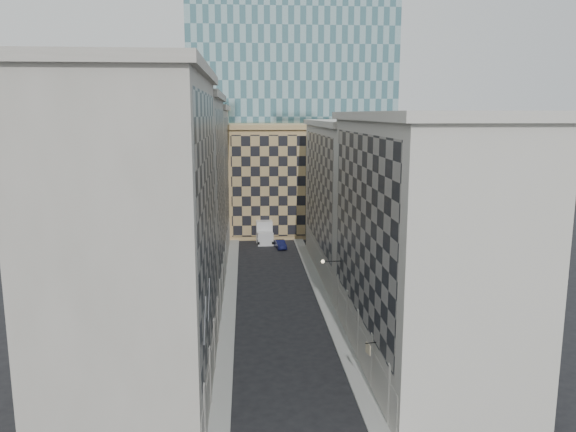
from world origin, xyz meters
TOP-DOWN VIEW (x-y plane):
  - sidewalk_west at (-5.25, 30.00)m, footprint 1.50×100.00m
  - sidewalk_east at (5.25, 30.00)m, footprint 1.50×100.00m
  - bldg_left_a at (-10.88, 11.00)m, footprint 10.80×22.80m
  - bldg_left_b at (-10.88, 33.00)m, footprint 10.80×22.80m
  - bldg_left_c at (-10.88, 55.00)m, footprint 10.80×22.80m
  - bldg_right_a at (10.88, 15.00)m, footprint 10.80×26.80m
  - bldg_right_b at (10.89, 42.00)m, footprint 10.80×28.80m
  - tan_block at (2.00, 67.90)m, footprint 16.80×14.80m
  - church_tower at (0.00, 82.00)m, footprint 7.20×7.20m
  - flagpoles_left at (-5.90, 6.00)m, footprint 0.10×6.33m
  - bracket_lamp at (4.38, 24.00)m, footprint 1.98×0.36m
  - box_truck at (-0.38, 60.20)m, footprint 2.81×6.42m
  - dark_car at (1.95, 55.16)m, footprint 1.88×4.05m
  - shop_sign at (5.42, 8.50)m, footprint 0.87×0.76m

SIDE VIEW (x-z plane):
  - sidewalk_west at x=-5.25m, z-range 0.00..0.15m
  - sidewalk_east at x=5.25m, z-range 0.00..0.15m
  - dark_car at x=1.95m, z-range 0.00..1.29m
  - box_truck at x=-0.38m, z-range -0.22..3.25m
  - shop_sign at x=5.42m, z-range 3.41..4.26m
  - bracket_lamp at x=4.38m, z-range 6.02..6.38m
  - flagpoles_left at x=-5.90m, z-range 6.83..9.17m
  - tan_block at x=2.00m, z-range 0.04..18.84m
  - bldg_right_b at x=10.89m, z-range 0.00..19.70m
  - bldg_right_a at x=10.88m, z-range -0.03..20.67m
  - bldg_left_c at x=-10.88m, z-range -0.02..21.68m
  - bldg_left_b at x=-10.88m, z-range -0.03..22.67m
  - bldg_left_a at x=-10.88m, z-range -0.03..23.67m
  - church_tower at x=0.00m, z-range 1.20..52.70m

